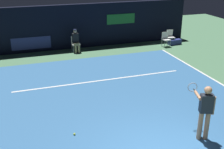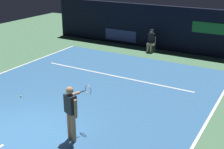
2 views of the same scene
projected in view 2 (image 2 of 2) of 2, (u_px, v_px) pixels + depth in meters
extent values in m
plane|color=#4C7A56|center=(93.00, 89.00, 12.63)|extent=(29.08, 29.08, 0.00)
cube|color=#336699|center=(93.00, 89.00, 12.63)|extent=(9.71, 10.06, 0.01)
cube|color=white|center=(210.00, 117.00, 10.37)|extent=(0.10, 10.06, 0.01)
cube|color=white|center=(11.00, 69.00, 14.87)|extent=(0.10, 10.06, 0.01)
cube|color=white|center=(114.00, 76.00, 14.05)|extent=(7.58, 0.10, 0.01)
cube|color=black|center=(159.00, 27.00, 18.02)|extent=(14.52, 0.30, 2.60)
cube|color=navy|center=(120.00, 35.00, 19.35)|extent=(2.20, 0.04, 0.70)
cube|color=#1E6B2D|center=(209.00, 28.00, 16.43)|extent=(1.80, 0.04, 0.60)
cylinder|color=tan|center=(74.00, 128.00, 8.81)|extent=(0.14, 0.14, 0.92)
cylinder|color=tan|center=(70.00, 125.00, 8.95)|extent=(0.14, 0.14, 0.92)
cube|color=#1E232D|center=(70.00, 104.00, 8.62)|extent=(0.41, 0.32, 0.56)
sphere|color=tan|center=(70.00, 90.00, 8.47)|extent=(0.22, 0.22, 0.22)
cylinder|color=tan|center=(72.00, 95.00, 8.85)|extent=(0.24, 0.50, 0.09)
cylinder|color=tan|center=(76.00, 109.00, 8.51)|extent=(0.09, 0.09, 0.56)
cylinder|color=black|center=(81.00, 92.00, 9.03)|extent=(0.12, 0.30, 0.03)
torus|color=#B2B2B7|center=(88.00, 90.00, 9.21)|extent=(0.30, 0.12, 0.30)
cube|color=white|center=(151.00, 44.00, 17.66)|extent=(0.46, 0.43, 0.04)
cube|color=white|center=(152.00, 40.00, 17.75)|extent=(0.42, 0.06, 0.42)
cylinder|color=#B2B2B7|center=(147.00, 48.00, 17.68)|extent=(0.03, 0.03, 0.46)
cylinder|color=#B2B2B7|center=(153.00, 49.00, 17.52)|extent=(0.03, 0.03, 0.46)
cylinder|color=#B2B2B7|center=(149.00, 47.00, 17.97)|extent=(0.03, 0.03, 0.46)
cylinder|color=#B2B2B7|center=(155.00, 48.00, 17.81)|extent=(0.03, 0.03, 0.46)
cube|color=tan|center=(151.00, 44.00, 17.58)|extent=(0.34, 0.42, 0.14)
cylinder|color=tan|center=(148.00, 49.00, 17.57)|extent=(0.11, 0.11, 0.46)
cylinder|color=tan|center=(151.00, 49.00, 17.49)|extent=(0.11, 0.11, 0.46)
cube|color=black|center=(151.00, 38.00, 17.57)|extent=(0.35, 0.24, 0.52)
sphere|color=#DBAD89|center=(152.00, 31.00, 17.43)|extent=(0.20, 0.20, 0.20)
cylinder|color=#141933|center=(152.00, 30.00, 17.40)|extent=(0.19, 0.19, 0.04)
sphere|color=#CCE033|center=(21.00, 96.00, 11.87)|extent=(0.07, 0.07, 0.07)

